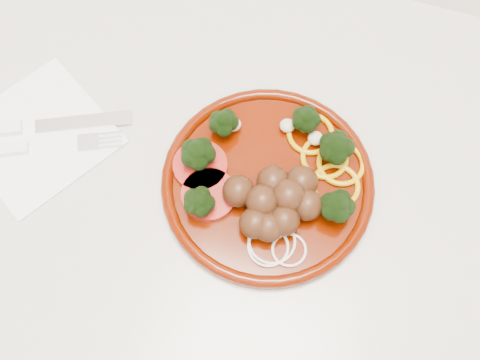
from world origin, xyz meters
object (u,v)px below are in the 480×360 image
(napkin, at_px, (38,136))
(knife, at_px, (17,128))
(plate, at_px, (269,182))
(fork, at_px, (13,150))

(napkin, relative_size, knife, 0.76)
(plate, distance_m, fork, 0.30)
(napkin, height_order, fork, fork)
(napkin, xyz_separation_m, fork, (-0.02, -0.03, 0.01))
(napkin, bearing_deg, plate, 4.13)
(plate, distance_m, knife, 0.31)
(knife, xyz_separation_m, fork, (0.01, -0.03, -0.00))
(plate, height_order, napkin, plate)
(fork, bearing_deg, napkin, 33.31)
(napkin, bearing_deg, fork, -122.07)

